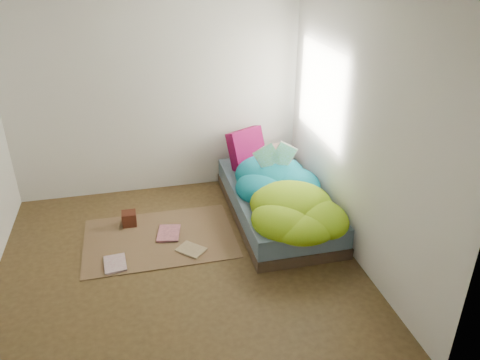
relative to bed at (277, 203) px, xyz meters
name	(u,v)px	position (x,y,z in m)	size (l,w,h in m)	color
ground	(180,267)	(-1.22, -0.72, -0.17)	(3.50, 3.50, 0.00)	#44321A
room_walls	(170,109)	(-1.21, -0.71, 1.46)	(3.54, 3.54, 2.62)	silver
bed	(277,203)	(0.00, 0.00, 0.00)	(1.00, 2.00, 0.34)	#3A2F1F
duvet	(284,185)	(0.00, -0.22, 0.34)	(0.96, 1.84, 0.34)	#086A7B
rug	(160,238)	(-1.37, -0.17, -0.16)	(1.60, 1.10, 0.01)	brown
pillow_floral	(267,157)	(0.11, 0.77, 0.24)	(0.58, 0.36, 0.13)	beige
pillow_magenta	(247,148)	(-0.18, 0.72, 0.41)	(0.47, 0.15, 0.47)	#55052A
open_book	(276,148)	(0.01, 0.14, 0.64)	(0.41, 0.09, 0.25)	green
wooden_box	(129,218)	(-1.68, 0.18, -0.08)	(0.16, 0.16, 0.16)	#3C180D
floor_book_a	(104,266)	(-1.95, -0.55, -0.15)	(0.21, 0.29, 0.02)	silver
floor_book_b	(158,234)	(-1.39, -0.11, -0.14)	(0.24, 0.32, 0.03)	pink
floor_book_c	(185,255)	(-1.14, -0.56, -0.15)	(0.20, 0.28, 0.02)	tan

